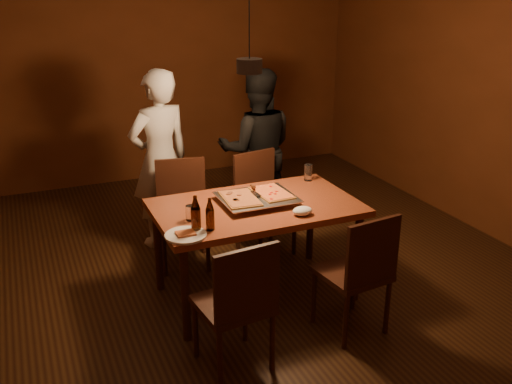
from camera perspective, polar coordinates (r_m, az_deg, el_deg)
name	(u,v)px	position (r m, az deg, el deg)	size (l,w,h in m)	color
room_shell	(250,116)	(4.11, -0.64, 7.65)	(6.00, 6.00, 6.00)	#36210E
dining_table	(256,214)	(4.24, 0.00, -2.20)	(1.50, 0.90, 0.75)	brown
chair_far_left	(182,203)	(4.87, -7.39, -1.06)	(0.50, 0.50, 0.49)	#38190F
chair_far_right	(261,193)	(5.04, 0.48, -0.12)	(0.49, 0.49, 0.49)	#38190F
chair_near_left	(239,296)	(3.47, -1.72, -10.34)	(0.46, 0.46, 0.49)	#38190F
chair_near_right	(361,264)	(3.88, 10.44, -7.14)	(0.47, 0.47, 0.49)	#38190F
pizza_tray	(257,200)	(4.25, 0.11, -0.76)	(0.55, 0.45, 0.05)	silver
pizza_meat	(240,198)	(4.18, -1.61, -0.62)	(0.24, 0.37, 0.02)	maroon
pizza_cheese	(272,192)	(4.29, 1.58, -0.04)	(0.22, 0.36, 0.02)	gold
spatula	(256,193)	(4.26, 0.04, -0.15)	(0.09, 0.24, 0.04)	silver
beer_bottle_a	(196,214)	(3.75, -6.05, -2.18)	(0.07, 0.07, 0.25)	black
beer_bottle_b	(210,214)	(3.77, -4.63, -2.23)	(0.06, 0.06, 0.22)	black
water_glass_left	(191,213)	(3.96, -6.56, -2.09)	(0.07, 0.07, 0.11)	silver
water_glass_right	(308,173)	(4.72, 5.25, 1.95)	(0.07, 0.07, 0.14)	silver
plate_slice	(186,235)	(3.73, -7.04, -4.29)	(0.27, 0.27, 0.03)	white
napkin	(302,211)	(4.04, 4.67, -1.89)	(0.15, 0.11, 0.06)	white
diner_white	(160,160)	(5.16, -9.57, 3.22)	(0.59, 0.39, 1.61)	silver
diner_dark	(257,150)	(5.49, 0.08, 4.27)	(0.76, 0.59, 1.56)	black
pendant_lamp	(249,64)	(4.04, -0.66, 12.64)	(0.18, 0.18, 1.10)	black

